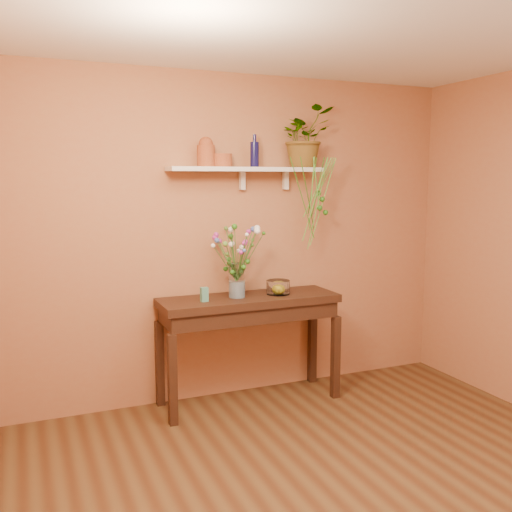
% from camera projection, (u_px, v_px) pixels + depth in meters
% --- Properties ---
extents(room, '(4.04, 4.04, 2.70)m').
position_uv_depth(room, '(371.00, 274.00, 2.96)').
color(room, '#53381D').
rests_on(room, ground).
extents(sideboard, '(1.47, 0.47, 0.89)m').
position_uv_depth(sideboard, '(249.00, 312.00, 4.64)').
color(sideboard, '#392114').
rests_on(sideboard, ground).
extents(wall_shelf, '(1.30, 0.24, 0.19)m').
position_uv_depth(wall_shelf, '(247.00, 170.00, 4.62)').
color(wall_shelf, white).
rests_on(wall_shelf, room).
extents(terracotta_jug, '(0.14, 0.14, 0.23)m').
position_uv_depth(terracotta_jug, '(206.00, 152.00, 4.47)').
color(terracotta_jug, '#A04730').
rests_on(terracotta_jug, wall_shelf).
extents(terracotta_pot, '(0.21, 0.21, 0.10)m').
position_uv_depth(terracotta_pot, '(222.00, 160.00, 4.53)').
color(terracotta_pot, '#A04730').
rests_on(terracotta_pot, wall_shelf).
extents(blue_bottle, '(0.09, 0.09, 0.26)m').
position_uv_depth(blue_bottle, '(255.00, 154.00, 4.59)').
color(blue_bottle, '#0F0E3C').
rests_on(blue_bottle, wall_shelf).
extents(spider_plant, '(0.52, 0.47, 0.51)m').
position_uv_depth(spider_plant, '(304.00, 137.00, 4.79)').
color(spider_plant, '#296617').
rests_on(spider_plant, wall_shelf).
extents(plant_fronds, '(0.48, 0.27, 0.77)m').
position_uv_depth(plant_fronds, '(318.00, 198.00, 4.77)').
color(plant_fronds, '#296617').
rests_on(plant_fronds, wall_shelf).
extents(glass_vase, '(0.13, 0.13, 0.28)m').
position_uv_depth(glass_vase, '(237.00, 283.00, 4.57)').
color(glass_vase, white).
rests_on(glass_vase, sideboard).
extents(bouquet, '(0.45, 0.44, 0.47)m').
position_uv_depth(bouquet, '(236.00, 245.00, 4.53)').
color(bouquet, '#386B28').
rests_on(bouquet, glass_vase).
extents(glass_bowl, '(0.19, 0.19, 0.12)m').
position_uv_depth(glass_bowl, '(278.00, 288.00, 4.71)').
color(glass_bowl, white).
rests_on(glass_bowl, sideboard).
extents(lemon, '(0.08, 0.08, 0.08)m').
position_uv_depth(lemon, '(278.00, 289.00, 4.69)').
color(lemon, yellow).
rests_on(lemon, glass_bowl).
extents(carton, '(0.06, 0.05, 0.11)m').
position_uv_depth(carton, '(204.00, 294.00, 4.42)').
color(carton, '#356683').
rests_on(carton, sideboard).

